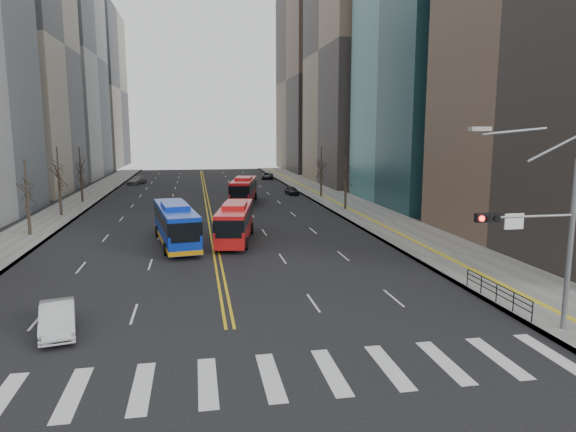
{
  "coord_description": "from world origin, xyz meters",
  "views": [
    {
      "loc": [
        -1.4,
        -18.01,
        9.19
      ],
      "look_at": [
        3.58,
        9.54,
        4.57
      ],
      "focal_mm": 32.0,
      "sensor_mm": 36.0,
      "label": 1
    }
  ],
  "objects": [
    {
      "name": "car_white",
      "position": [
        -7.84,
        6.0,
        0.7
      ],
      "size": [
        2.38,
        4.48,
        1.4
      ],
      "primitive_type": "imported",
      "rotation": [
        0.0,
        0.0,
        0.22
      ],
      "color": "silver",
      "rests_on": "ground"
    },
    {
      "name": "red_bus_far",
      "position": [
        4.7,
        47.85,
        1.91
      ],
      "size": [
        4.59,
        11.06,
        3.43
      ],
      "color": "red",
      "rests_on": "ground"
    },
    {
      "name": "sidewalk_right",
      "position": [
        17.5,
        45.0,
        0.07
      ],
      "size": [
        7.0,
        130.0,
        0.15
      ],
      "primitive_type": "cube",
      "color": "gray",
      "rests_on": "ground"
    },
    {
      "name": "red_bus_near",
      "position": [
        1.78,
        24.7,
        1.82
      ],
      "size": [
        4.09,
        10.43,
        3.25
      ],
      "color": "red",
      "rests_on": "ground"
    },
    {
      "name": "street_trees",
      "position": [
        -7.18,
        34.55,
        4.87
      ],
      "size": [
        35.2,
        47.2,
        7.6
      ],
      "color": "black",
      "rests_on": "ground"
    },
    {
      "name": "centerline",
      "position": [
        0.0,
        55.0,
        0.01
      ],
      "size": [
        0.55,
        100.0,
        0.01
      ],
      "color": "gold",
      "rests_on": "ground"
    },
    {
      "name": "signal_mast",
      "position": [
        13.77,
        2.0,
        4.86
      ],
      "size": [
        5.37,
        0.37,
        9.39
      ],
      "color": "gray",
      "rests_on": "ground"
    },
    {
      "name": "sidewalk_left",
      "position": [
        -16.5,
        45.0,
        0.07
      ],
      "size": [
        5.0,
        130.0,
        0.15
      ],
      "primitive_type": "cube",
      "color": "gray",
      "rests_on": "ground"
    },
    {
      "name": "car_dark_far",
      "position": [
        12.5,
        81.29,
        0.62
      ],
      "size": [
        2.88,
        4.75,
        1.23
      ],
      "primitive_type": "imported",
      "rotation": [
        0.0,
        0.0,
        -0.2
      ],
      "color": "black",
      "rests_on": "ground"
    },
    {
      "name": "blue_bus",
      "position": [
        -3.11,
        24.29,
        1.79
      ],
      "size": [
        4.22,
        11.92,
        3.41
      ],
      "color": "#0B2DB0",
      "rests_on": "ground"
    },
    {
      "name": "crosswalk",
      "position": [
        0.0,
        0.0,
        0.01
      ],
      "size": [
        26.7,
        4.0,
        0.01
      ],
      "color": "silver",
      "rests_on": "ground"
    },
    {
      "name": "ground",
      "position": [
        0.0,
        0.0,
        0.0
      ],
      "size": [
        220.0,
        220.0,
        0.0
      ],
      "primitive_type": "plane",
      "color": "black"
    },
    {
      "name": "office_towers",
      "position": [
        0.12,
        68.51,
        23.92
      ],
      "size": [
        83.0,
        134.0,
        58.0
      ],
      "color": "gray",
      "rests_on": "ground"
    },
    {
      "name": "pedestrian_railing",
      "position": [
        14.3,
        6.0,
        0.82
      ],
      "size": [
        0.06,
        6.06,
        1.02
      ],
      "color": "black",
      "rests_on": "sidewalk_right"
    },
    {
      "name": "car_silver",
      "position": [
        -11.65,
        75.6,
        0.68
      ],
      "size": [
        3.72,
        5.08,
        1.37
      ],
      "primitive_type": "imported",
      "rotation": [
        0.0,
        0.0,
        -0.43
      ],
      "color": "gray",
      "rests_on": "ground"
    },
    {
      "name": "car_dark_mid",
      "position": [
        12.5,
        55.65,
        0.61
      ],
      "size": [
        1.96,
        3.77,
        1.23
      ],
      "primitive_type": "imported",
      "rotation": [
        0.0,
        0.0,
        0.15
      ],
      "color": "black",
      "rests_on": "ground"
    }
  ]
}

